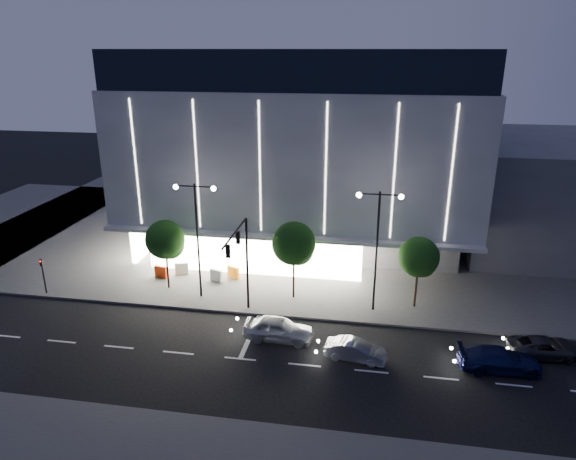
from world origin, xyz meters
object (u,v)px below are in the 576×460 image
(tree_left, at_px, (166,242))
(barrier_d, at_px, (216,275))
(barrier_a, at_px, (161,272))
(barrier_c, at_px, (233,273))
(tree_right, at_px, (419,259))
(car_third, at_px, (500,360))
(street_lamp_west, at_px, (197,224))
(car_fourth, at_px, (545,347))
(traffic_mast, at_px, (241,253))
(barrier_b, at_px, (182,269))
(street_lamp_east, at_px, (378,234))
(car_lead, at_px, (279,329))
(tree_mid, at_px, (294,246))
(ped_signal_far, at_px, (43,272))
(car_second, at_px, (356,350))

(tree_left, distance_m, barrier_d, 5.06)
(barrier_a, height_order, barrier_c, same)
(tree_right, distance_m, barrier_c, 15.01)
(tree_right, distance_m, car_third, 8.94)
(street_lamp_west, relative_size, car_fourth, 2.06)
(traffic_mast, distance_m, barrier_b, 10.28)
(traffic_mast, height_order, street_lamp_east, street_lamp_east)
(barrier_a, bearing_deg, tree_right, 8.73)
(tree_left, xyz_separation_m, car_fourth, (26.51, -5.10, -3.43))
(barrier_b, bearing_deg, car_lead, -58.49)
(traffic_mast, height_order, tree_mid, traffic_mast)
(street_lamp_east, distance_m, barrier_d, 13.98)
(ped_signal_far, relative_size, barrier_d, 2.73)
(tree_left, xyz_separation_m, barrier_a, (-1.35, 1.63, -3.38))
(car_lead, bearing_deg, barrier_d, 43.47)
(car_lead, xyz_separation_m, car_fourth, (16.60, 0.82, -0.17))
(tree_mid, distance_m, car_third, 15.60)
(car_lead, relative_size, car_third, 0.95)
(tree_right, xyz_separation_m, car_lead, (-9.09, -5.92, -3.11))
(tree_left, relative_size, barrier_c, 5.20)
(tree_right, relative_size, barrier_c, 5.01)
(traffic_mast, bearing_deg, tree_right, 17.02)
(car_second, distance_m, barrier_d, 14.77)
(street_lamp_west, distance_m, tree_right, 16.19)
(car_third, distance_m, car_fourth, 3.68)
(car_fourth, bearing_deg, traffic_mast, 79.30)
(barrier_b, relative_size, barrier_c, 1.00)
(ped_signal_far, xyz_separation_m, car_second, (23.99, -4.86, -1.27))
(tree_left, relative_size, tree_right, 1.04)
(ped_signal_far, relative_size, car_lead, 0.66)
(tree_left, height_order, barrier_d, tree_left)
(tree_mid, xyz_separation_m, barrier_d, (-6.66, 1.73, -3.68))
(car_lead, height_order, barrier_c, car_lead)
(traffic_mast, relative_size, car_lead, 1.55)
(barrier_b, distance_m, barrier_d, 3.36)
(tree_right, bearing_deg, traffic_mast, -162.98)
(street_lamp_west, height_order, barrier_d, street_lamp_west)
(street_lamp_east, xyz_separation_m, barrier_c, (-11.41, 3.52, -5.31))
(street_lamp_west, height_order, tree_left, street_lamp_west)
(tree_left, relative_size, car_fourth, 1.31)
(ped_signal_far, xyz_separation_m, tree_left, (9.03, 2.52, 2.15))
(tree_left, distance_m, barrier_b, 4.25)
(street_lamp_east, xyz_separation_m, car_second, (-1.01, -6.36, -5.34))
(traffic_mast, xyz_separation_m, street_lamp_west, (-4.00, 2.66, 0.93))
(barrier_b, bearing_deg, traffic_mast, -59.89)
(street_lamp_west, height_order, car_second, street_lamp_west)
(barrier_a, bearing_deg, tree_left, -36.98)
(car_second, bearing_deg, street_lamp_east, -1.07)
(street_lamp_east, bearing_deg, ped_signal_far, -176.56)
(tree_right, bearing_deg, barrier_b, 172.26)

